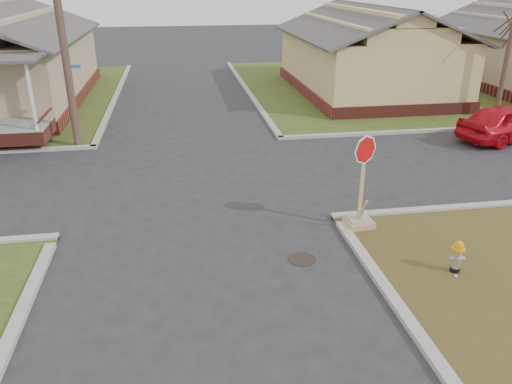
{
  "coord_description": "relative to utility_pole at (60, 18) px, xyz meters",
  "views": [
    {
      "loc": [
        -0.42,
        -10.08,
        5.95
      ],
      "look_at": [
        1.38,
        1.0,
        1.1
      ],
      "focal_mm": 35.0,
      "sensor_mm": 36.0,
      "label": 1
    }
  ],
  "objects": [
    {
      "name": "ground",
      "position": [
        4.2,
        -8.9,
        -4.66
      ],
      "size": [
        120.0,
        120.0,
        0.0
      ],
      "primitive_type": "plane",
      "color": "#252527",
      "rests_on": "ground"
    },
    {
      "name": "curbs",
      "position": [
        4.2,
        -3.9,
        -4.66
      ],
      "size": [
        80.0,
        40.0,
        0.12
      ],
      "primitive_type": null,
      "color": "#A39C93",
      "rests_on": "ground"
    },
    {
      "name": "manhole",
      "position": [
        6.4,
        -9.4,
        -4.66
      ],
      "size": [
        0.64,
        0.64,
        0.01
      ],
      "primitive_type": "cylinder",
      "color": "black",
      "rests_on": "ground"
    },
    {
      "name": "side_house_yellow",
      "position": [
        14.2,
        7.6,
        -2.47
      ],
      "size": [
        7.6,
        11.6,
        4.7
      ],
      "color": "maroon",
      "rests_on": "ground"
    },
    {
      "name": "utility_pole",
      "position": [
        0.0,
        0.0,
        0.0
      ],
      "size": [
        1.8,
        0.28,
        9.0
      ],
      "color": "#3D2B23",
      "rests_on": "ground"
    },
    {
      "name": "tree_mid_right",
      "position": [
        18.2,
        1.3,
        -2.51
      ],
      "size": [
        0.22,
        0.22,
        4.2
      ],
      "primitive_type": "cylinder",
      "color": "#3D2B23",
      "rests_on": "verge_far_right"
    },
    {
      "name": "fire_hydrant",
      "position": [
        9.55,
        -10.5,
        -4.2
      ],
      "size": [
        0.28,
        0.28,
        0.75
      ],
      "rotation": [
        0.0,
        0.0,
        -0.27
      ],
      "color": "black",
      "rests_on": "ground"
    },
    {
      "name": "stop_sign",
      "position": [
        8.23,
        -8.06,
        -4.09
      ],
      "size": [
        0.69,
        0.67,
        2.43
      ],
      "rotation": [
        0.0,
        0.0,
        0.08
      ],
      "color": "tan",
      "rests_on": "ground"
    },
    {
      "name": "red_sedan",
      "position": [
        16.55,
        -1.81,
        -3.94
      ],
      "size": [
        4.55,
        2.86,
        1.44
      ],
      "primitive_type": "imported",
      "rotation": [
        0.0,
        0.0,
        1.86
      ],
      "color": "red",
      "rests_on": "ground"
    }
  ]
}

